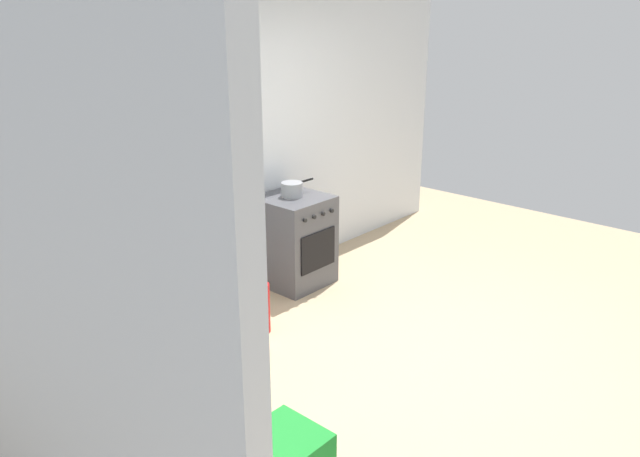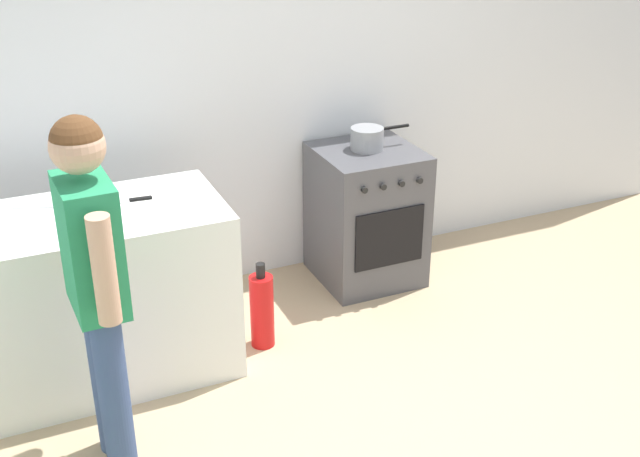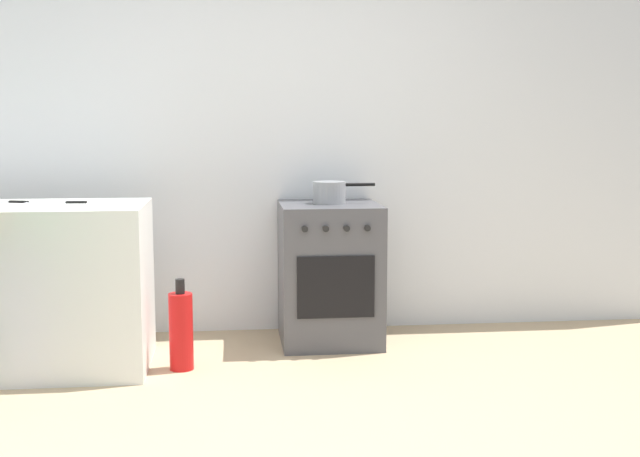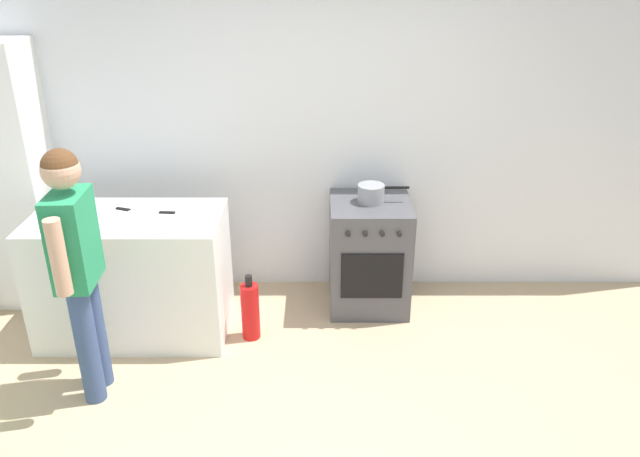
# 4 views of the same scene
# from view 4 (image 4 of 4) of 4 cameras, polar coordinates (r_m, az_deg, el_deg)

# --- Properties ---
(ground_plane) EXTENTS (8.00, 8.00, 0.00)m
(ground_plane) POSITION_cam_4_polar(r_m,az_deg,el_deg) (3.72, 0.63, -19.45)
(ground_plane) COLOR tan
(back_wall) EXTENTS (6.00, 0.10, 2.60)m
(back_wall) POSITION_cam_4_polar(r_m,az_deg,el_deg) (4.80, 0.59, 9.04)
(back_wall) COLOR silver
(back_wall) RESTS_ON ground
(counter_unit) EXTENTS (1.30, 0.70, 0.90)m
(counter_unit) POSITION_cam_4_polar(r_m,az_deg,el_deg) (4.62, -16.47, -4.07)
(counter_unit) COLOR white
(counter_unit) RESTS_ON ground
(oven_left) EXTENTS (0.60, 0.62, 0.85)m
(oven_left) POSITION_cam_4_polar(r_m,az_deg,el_deg) (4.78, 4.76, -2.35)
(oven_left) COLOR #4C4C51
(oven_left) RESTS_ON ground
(pot) EXTENTS (0.38, 0.20, 0.13)m
(pot) POSITION_cam_4_polar(r_m,az_deg,el_deg) (4.60, 4.98, 3.21)
(pot) COLOR gray
(pot) RESTS_ON oven_left
(knife_carving) EXTENTS (0.33, 0.06, 0.01)m
(knife_carving) POSITION_cam_4_polar(r_m,az_deg,el_deg) (4.44, -14.72, 1.48)
(knife_carving) COLOR silver
(knife_carving) RESTS_ON counter_unit
(knife_bread) EXTENTS (0.34, 0.15, 0.01)m
(knife_bread) POSITION_cam_4_polar(r_m,az_deg,el_deg) (4.61, -18.33, 1.89)
(knife_bread) COLOR silver
(knife_bread) RESTS_ON counter_unit
(person) EXTENTS (0.21, 0.57, 1.59)m
(person) POSITION_cam_4_polar(r_m,az_deg,el_deg) (3.84, -21.13, -2.43)
(person) COLOR #384C7A
(person) RESTS_ON ground
(fire_extinguisher) EXTENTS (0.13, 0.13, 0.50)m
(fire_extinguisher) POSITION_cam_4_polar(r_m,az_deg,el_deg) (4.48, -6.15, -7.48)
(fire_extinguisher) COLOR red
(fire_extinguisher) RESTS_ON ground
(larder_cabinet) EXTENTS (0.48, 0.44, 2.00)m
(larder_cabinet) POSITION_cam_4_polar(r_m,az_deg,el_deg) (5.16, -25.95, 4.15)
(larder_cabinet) COLOR white
(larder_cabinet) RESTS_ON ground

